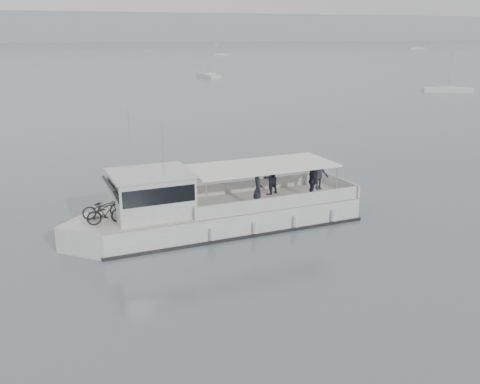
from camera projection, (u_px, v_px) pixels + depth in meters
name	position (u px, v px, depth m)	size (l,w,h in m)	color
ground	(313.00, 246.00, 21.94)	(1400.00, 1400.00, 0.00)	slate
headland	(45.00, 27.00, 521.55)	(1400.00, 90.00, 28.00)	#939EA8
tour_boat	(205.00, 211.00, 23.44)	(13.50, 3.92, 5.63)	white
moored_fleet	(53.00, 58.00, 183.87)	(420.08, 346.96, 9.88)	white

